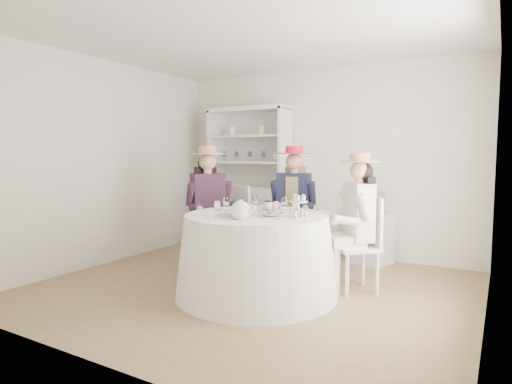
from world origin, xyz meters
The scene contains 23 objects.
ground centered at (0.00, 0.00, 0.00)m, with size 4.50×4.50×0.00m, color olive.
ceiling centered at (0.00, 0.00, 2.70)m, with size 4.50×4.50×0.00m, color white.
wall_back centered at (0.00, 2.00, 1.35)m, with size 4.50×4.50×0.00m, color silver.
wall_front centered at (0.00, -2.00, 1.35)m, with size 4.50×4.50×0.00m, color silver.
wall_left centered at (-2.25, 0.00, 1.35)m, with size 4.50×4.50×0.00m, color silver.
wall_right centered at (2.25, 0.00, 1.35)m, with size 4.50×4.50×0.00m, color silver.
tea_table centered at (0.15, -0.16, 0.42)m, with size 1.67×1.67×0.85m.
hutch centered at (-1.07, 1.77, 0.77)m, with size 1.40×0.78×2.18m.
side_table centered at (0.86, 1.75, 0.34)m, with size 0.43×0.43×0.68m, color silver.
hatbox centered at (0.86, 1.75, 0.82)m, with size 0.28×0.28×0.28m, color black.
guest_left centered at (-0.80, 0.31, 0.88)m, with size 0.67×0.63×1.56m.
guest_mid centered at (0.08, 0.90, 0.88)m, with size 0.58×0.62×1.56m.
guest_right centered at (1.01, 0.47, 0.83)m, with size 0.63×0.62×1.47m.
spare_chair centered at (-0.55, 0.81, 0.57)m, with size 0.57×0.57×1.06m.
teacup_a centered at (-0.07, 0.06, 0.88)m, with size 0.08×0.08×0.06m, color white.
teacup_b centered at (0.23, 0.10, 0.88)m, with size 0.07×0.07×0.07m, color white.
teacup_c centered at (0.35, 0.03, 0.88)m, with size 0.08×0.08×0.06m, color white.
flower_bowl centered at (0.35, -0.21, 0.88)m, with size 0.23×0.23×0.06m, color white.
flower_arrangement centered at (0.37, -0.23, 0.94)m, with size 0.18×0.18×0.07m.
table_teapot centered at (0.21, -0.55, 0.93)m, with size 0.27×0.19×0.20m.
sandwich_plate centered at (0.02, -0.50, 0.86)m, with size 0.25×0.25×0.05m.
cupcake_stand centered at (0.63, -0.16, 0.93)m, with size 0.23×0.23×0.22m.
stemware_set centered at (0.15, -0.16, 0.92)m, with size 0.86×0.87×0.15m.
Camera 1 is at (2.34, -3.93, 1.46)m, focal length 30.00 mm.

